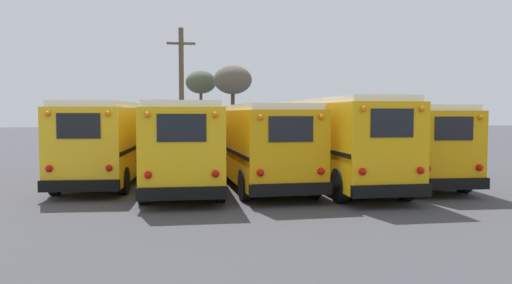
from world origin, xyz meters
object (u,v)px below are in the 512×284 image
object	(u,v)px
school_bus_1	(182,141)
utility_pole	(181,90)
school_bus_4	(391,139)
school_bus_0	(109,139)
school_bus_3	(333,138)
bare_tree_1	(233,81)
school_bus_2	(258,141)
bare_tree_0	(201,83)

from	to	relation	value
school_bus_1	utility_pole	size ratio (longest dim) A/B	1.23
school_bus_4	school_bus_0	bearing A→B (deg)	176.58
school_bus_1	school_bus_3	xyz separation A→B (m)	(5.85, -0.22, 0.09)
school_bus_0	school_bus_1	world-z (taller)	school_bus_0
school_bus_3	bare_tree_1	distance (m)	20.30
school_bus_2	school_bus_4	size ratio (longest dim) A/B	0.91
school_bus_4	school_bus_2	bearing A→B (deg)	-170.14
school_bus_2	school_bus_0	bearing A→B (deg)	163.66
school_bus_2	bare_tree_1	distance (m)	19.98
school_bus_1	bare_tree_0	bearing A→B (deg)	86.26
school_bus_3	school_bus_4	world-z (taller)	school_bus_3
school_bus_1	school_bus_3	distance (m)	5.86
school_bus_1	bare_tree_1	xyz separation A→B (m)	(3.85, 19.68, 3.55)
school_bus_4	bare_tree_0	size ratio (longest dim) A/B	1.73
school_bus_0	school_bus_1	xyz separation A→B (m)	(2.93, -1.76, -0.00)
utility_pole	school_bus_1	bearing A→B (deg)	-89.76
bare_tree_0	school_bus_4	bearing A→B (deg)	-71.55
bare_tree_1	school_bus_3	bearing A→B (deg)	-84.27
school_bus_2	school_bus_4	xyz separation A→B (m)	(5.85, 1.02, -0.02)
school_bus_0	school_bus_3	distance (m)	9.00
school_bus_3	bare_tree_0	distance (m)	23.76
school_bus_1	school_bus_4	xyz separation A→B (m)	(8.78, 1.06, -0.05)
school_bus_0	bare_tree_1	bearing A→B (deg)	69.27
bare_tree_0	bare_tree_1	distance (m)	3.98
school_bus_2	bare_tree_0	bearing A→B (deg)	93.58
school_bus_2	school_bus_4	distance (m)	5.94
school_bus_2	utility_pole	distance (m)	13.73
bare_tree_0	school_bus_2	bearing A→B (deg)	-86.42
school_bus_4	utility_pole	distance (m)	15.23
school_bus_1	utility_pole	bearing A→B (deg)	90.24
school_bus_1	school_bus_3	size ratio (longest dim) A/B	0.93
utility_pole	bare_tree_0	world-z (taller)	utility_pole
school_bus_2	bare_tree_0	xyz separation A→B (m)	(-1.43, 22.83, 3.57)
school_bus_4	bare_tree_1	world-z (taller)	bare_tree_1
school_bus_0	school_bus_1	bearing A→B (deg)	-31.06
school_bus_0	school_bus_1	size ratio (longest dim) A/B	0.95
utility_pole	bare_tree_0	xyz separation A→B (m)	(1.55, 9.67, 1.04)
bare_tree_1	school_bus_4	bearing A→B (deg)	-75.19
school_bus_0	school_bus_4	size ratio (longest dim) A/B	0.89
school_bus_3	bare_tree_0	xyz separation A→B (m)	(-4.35, 23.10, 3.44)
bare_tree_0	bare_tree_1	bearing A→B (deg)	-53.64
school_bus_3	utility_pole	world-z (taller)	utility_pole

